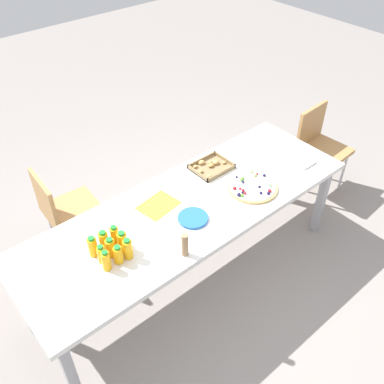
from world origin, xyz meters
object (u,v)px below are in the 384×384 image
at_px(juice_bottle_4, 110,248).
at_px(juice_bottle_5, 122,241).
at_px(juice_bottle_0, 106,261).
at_px(juice_bottle_6, 93,247).
at_px(juice_bottle_2, 128,249).
at_px(juice_bottle_3, 101,254).
at_px(paper_folder, 158,205).
at_px(chair_end, 319,143).
at_px(juice_bottle_1, 118,255).
at_px(chair_far_left, 64,209).
at_px(party_table, 189,212).
at_px(cardboard_tube, 185,245).
at_px(snack_tray, 211,167).
at_px(plate_stack, 193,218).
at_px(napkin_stack, 303,161).
at_px(fruit_pizza, 252,187).
at_px(juice_bottle_8, 115,235).

bearing_deg(juice_bottle_4, juice_bottle_5, -5.10).
height_order(juice_bottle_0, juice_bottle_6, same).
relative_size(juice_bottle_2, juice_bottle_6, 1.02).
distance_m(juice_bottle_0, juice_bottle_3, 0.07).
xyz_separation_m(juice_bottle_0, paper_folder, (0.57, 0.25, -0.07)).
xyz_separation_m(chair_end, juice_bottle_1, (-2.28, -0.19, 0.28)).
height_order(chair_far_left, juice_bottle_0, juice_bottle_0).
bearing_deg(juice_bottle_0, paper_folder, 24.08).
xyz_separation_m(party_table, juice_bottle_4, (-0.65, -0.04, 0.12)).
bearing_deg(cardboard_tube, juice_bottle_0, 153.52).
bearing_deg(juice_bottle_4, chair_far_left, 86.29).
height_order(snack_tray, cardboard_tube, cardboard_tube).
bearing_deg(juice_bottle_4, chair_end, 2.77).
height_order(juice_bottle_1, juice_bottle_5, juice_bottle_5).
bearing_deg(juice_bottle_5, chair_end, 3.07).
xyz_separation_m(party_table, plate_stack, (-0.07, -0.12, 0.07)).
height_order(chair_far_left, juice_bottle_4, juice_bottle_4).
bearing_deg(juice_bottle_6, paper_folder, 10.43).
xyz_separation_m(juice_bottle_1, napkin_stack, (1.66, -0.08, -0.05)).
bearing_deg(cardboard_tube, plate_stack, 40.69).
xyz_separation_m(chair_far_left, juice_bottle_3, (-0.12, -0.83, 0.28)).
relative_size(cardboard_tube, paper_folder, 0.64).
bearing_deg(napkin_stack, juice_bottle_1, 177.38).
height_order(napkin_stack, cardboard_tube, cardboard_tube).
xyz_separation_m(juice_bottle_3, juice_bottle_5, (0.15, 0.00, 0.01)).
xyz_separation_m(snack_tray, plate_stack, (-0.48, -0.35, -0.00)).
xyz_separation_m(fruit_pizza, snack_tray, (-0.06, 0.38, -0.00)).
bearing_deg(party_table, napkin_stack, -10.46).
bearing_deg(juice_bottle_6, juice_bottle_8, -2.20).
distance_m(juice_bottle_1, cardboard_tube, 0.40).
bearing_deg(juice_bottle_4, juice_bottle_8, 42.65).
relative_size(juice_bottle_2, juice_bottle_4, 1.07).
distance_m(juice_bottle_1, juice_bottle_4, 0.08).
bearing_deg(juice_bottle_4, juice_bottle_3, -173.79).
height_order(snack_tray, napkin_stack, snack_tray).
xyz_separation_m(chair_end, plate_stack, (-1.70, -0.19, 0.23)).
distance_m(juice_bottle_3, fruit_pizza, 1.20).
bearing_deg(juice_bottle_3, juice_bottle_8, 27.94).
distance_m(juice_bottle_0, paper_folder, 0.62).
bearing_deg(juice_bottle_1, juice_bottle_3, 137.48).
height_order(juice_bottle_0, napkin_stack, juice_bottle_0).
bearing_deg(fruit_pizza, juice_bottle_1, 178.07).
bearing_deg(snack_tray, juice_bottle_0, -163.36).
bearing_deg(napkin_stack, juice_bottle_5, 174.81).
xyz_separation_m(juice_bottle_5, snack_tray, (0.98, 0.27, -0.06)).
distance_m(juice_bottle_1, napkin_stack, 1.66).
bearing_deg(plate_stack, chair_far_left, 120.46).
bearing_deg(plate_stack, juice_bottle_8, 163.76).
xyz_separation_m(juice_bottle_2, juice_bottle_5, (0.01, 0.07, -0.00)).
bearing_deg(juice_bottle_1, paper_folder, 27.63).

